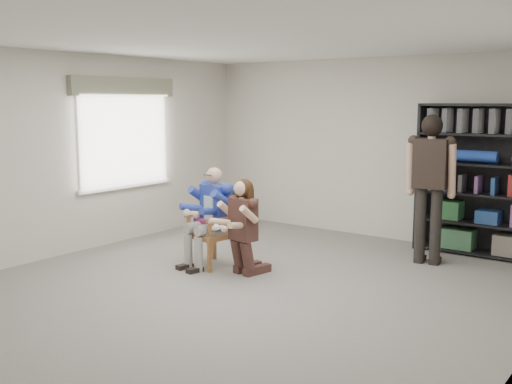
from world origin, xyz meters
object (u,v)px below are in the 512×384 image
Objects in this scene: seated_man at (212,217)px; kneeling_woman at (241,228)px; bookshelf at (483,181)px; standing_man at (429,191)px; armchair at (212,228)px.

kneeling_woman is (0.58, -0.12, -0.06)m from seated_man.
standing_man is (-0.43, -0.86, -0.08)m from bookshelf.
standing_man is at bearing -116.86° from bookshelf.
armchair is 0.84× the size of kneeling_woman.
seated_man is at bearing -148.83° from standing_man.
armchair is 0.77× the size of seated_man.
armchair is 0.15m from seated_man.
seated_man is at bearing 0.00° from armchair.
kneeling_woman reaches higher than armchair.
seated_man is 0.67× the size of standing_man.
seated_man is 2.86m from standing_man.
kneeling_woman is 0.61× the size of standing_man.
bookshelf is 1.08× the size of standing_man.
armchair is 2.88m from standing_man.
armchair is 0.60m from kneeling_woman.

